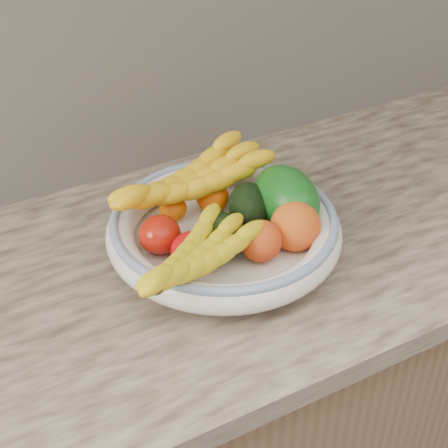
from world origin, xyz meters
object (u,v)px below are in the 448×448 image
banana_bunch_back (190,186)px  banana_bunch_front (196,261)px  green_mango (286,198)px  fruit_bowl (224,230)px

banana_bunch_back → banana_bunch_front: bearing=-124.3°
green_mango → banana_bunch_front: 0.23m
fruit_bowl → banana_bunch_back: size_ratio=1.20×
green_mango → banana_bunch_back: (-0.13, 0.10, 0.01)m
fruit_bowl → banana_bunch_front: 0.13m
fruit_bowl → green_mango: size_ratio=2.66×
fruit_bowl → banana_bunch_front: size_ratio=1.47×
banana_bunch_front → fruit_bowl: bearing=14.4°
banana_bunch_back → banana_bunch_front: size_ratio=1.22×
green_mango → banana_bunch_back: 0.17m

